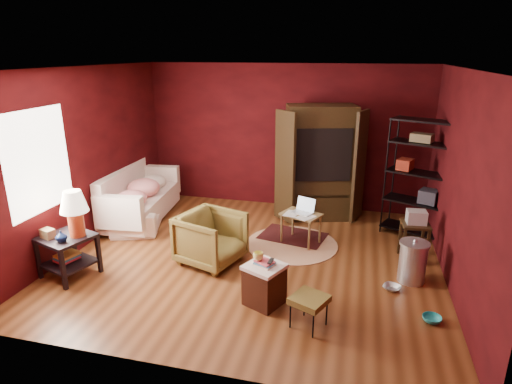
# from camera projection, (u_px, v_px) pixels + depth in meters

# --- Properties ---
(room) EXTENTS (5.54, 5.04, 2.84)m
(room) POSITION_uv_depth(u_px,v_px,m) (250.00, 170.00, 6.10)
(room) COLOR brown
(room) RESTS_ON ground
(sofa) EXTENTS (1.15, 2.05, 0.77)m
(sofa) POSITION_uv_depth(u_px,v_px,m) (141.00, 199.00, 7.96)
(sofa) COLOR white
(sofa) RESTS_ON ground
(armchair) EXTENTS (0.99, 1.02, 0.85)m
(armchair) POSITION_uv_depth(u_px,v_px,m) (211.00, 236.00, 6.29)
(armchair) COLOR black
(armchair) RESTS_ON ground
(pet_bowl_steel) EXTENTS (0.23, 0.14, 0.23)m
(pet_bowl_steel) POSITION_uv_depth(u_px,v_px,m) (392.00, 282.00, 5.65)
(pet_bowl_steel) COLOR #A8ABAF
(pet_bowl_steel) RESTS_ON ground
(pet_bowl_turquoise) EXTENTS (0.22, 0.08, 0.22)m
(pet_bowl_turquoise) POSITION_uv_depth(u_px,v_px,m) (433.00, 314.00, 4.97)
(pet_bowl_turquoise) COLOR #27AEB7
(pet_bowl_turquoise) RESTS_ON ground
(vase) EXTENTS (0.17, 0.18, 0.15)m
(vase) POSITION_uv_depth(u_px,v_px,m) (61.00, 236.00, 5.68)
(vase) COLOR #0E1C46
(vase) RESTS_ON side_table
(mug) EXTENTS (0.16, 0.14, 0.13)m
(mug) POSITION_uv_depth(u_px,v_px,m) (258.00, 255.00, 5.20)
(mug) COLOR #F5EC78
(mug) RESTS_ON hamper
(side_table) EXTENTS (0.79, 0.79, 1.24)m
(side_table) POSITION_uv_depth(u_px,v_px,m) (71.00, 226.00, 5.83)
(side_table) COLOR black
(side_table) RESTS_ON ground
(sofa_cushions) EXTENTS (1.07, 2.19, 0.88)m
(sofa_cushions) POSITION_uv_depth(u_px,v_px,m) (138.00, 198.00, 7.90)
(sofa_cushions) COLOR white
(sofa_cushions) RESTS_ON sofa
(hamper) EXTENTS (0.58, 0.58, 0.61)m
(hamper) POSITION_uv_depth(u_px,v_px,m) (264.00, 284.00, 5.29)
(hamper) COLOR #481E10
(hamper) RESTS_ON ground
(footstool) EXTENTS (0.50, 0.50, 0.38)m
(footstool) POSITION_uv_depth(u_px,v_px,m) (309.00, 301.00, 4.82)
(footstool) COLOR black
(footstool) RESTS_ON ground
(rug_round) EXTENTS (1.83, 1.83, 0.01)m
(rug_round) POSITION_uv_depth(u_px,v_px,m) (292.00, 244.00, 7.00)
(rug_round) COLOR beige
(rug_round) RESTS_ON ground
(rug_oriental) EXTENTS (1.19, 0.91, 0.01)m
(rug_oriental) POSITION_uv_depth(u_px,v_px,m) (293.00, 236.00, 7.29)
(rug_oriental) COLOR #491314
(rug_oriental) RESTS_ON ground
(laptop_desk) EXTENTS (0.72, 0.64, 0.75)m
(laptop_desk) POSITION_uv_depth(u_px,v_px,m) (301.00, 217.00, 6.92)
(laptop_desk) COLOR olive
(laptop_desk) RESTS_ON ground
(tv_armoire) EXTENTS (1.60, 1.14, 2.10)m
(tv_armoire) POSITION_uv_depth(u_px,v_px,m) (320.00, 161.00, 7.84)
(tv_armoire) COLOR #311F0E
(tv_armoire) RESTS_ON ground
(wire_shelving) EXTENTS (1.06, 0.77, 1.99)m
(wire_shelving) POSITION_uv_depth(u_px,v_px,m) (418.00, 174.00, 7.03)
(wire_shelving) COLOR black
(wire_shelving) RESTS_ON ground
(small_stand) EXTENTS (0.43, 0.43, 0.78)m
(small_stand) POSITION_uv_depth(u_px,v_px,m) (416.00, 223.00, 6.33)
(small_stand) COLOR #311F0E
(small_stand) RESTS_ON ground
(trash_can) EXTENTS (0.51, 0.51, 0.62)m
(trash_can) POSITION_uv_depth(u_px,v_px,m) (413.00, 262.00, 5.81)
(trash_can) COLOR silver
(trash_can) RESTS_ON ground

